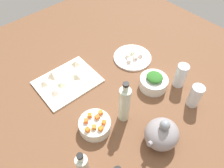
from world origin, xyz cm
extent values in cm
cube|color=brown|center=(0.00, 0.00, 1.50)|extent=(190.00, 190.00, 3.00)
cube|color=white|center=(14.56, -20.33, 3.50)|extent=(33.06, 26.25, 1.00)
cylinder|color=white|center=(-25.73, -10.19, 3.60)|extent=(22.78, 22.78, 1.20)
cylinder|color=white|center=(-18.01, 12.91, 6.13)|extent=(14.73, 14.73, 6.26)
cylinder|color=white|center=(21.03, 11.73, 5.76)|extent=(14.72, 14.72, 5.52)
ellipsoid|color=gray|center=(3.31, 35.64, 8.88)|extent=(15.55, 14.55, 11.77)
sphere|color=gray|center=(3.31, 35.64, 16.51)|extent=(4.35, 4.35, 4.35)
cylinder|color=gray|center=(9.92, 35.64, 10.36)|extent=(5.38, 2.00, 3.93)
cylinder|color=silver|center=(37.42, 25.85, 11.63)|extent=(4.61, 4.61, 17.25)
cylinder|color=silver|center=(37.42, 25.85, 21.63)|extent=(2.07, 2.07, 2.75)
cylinder|color=black|center=(37.42, 25.85, 23.61)|extent=(2.30, 2.30, 1.20)
cylinder|color=silver|center=(6.90, 16.05, 13.27)|extent=(5.31, 5.31, 20.55)
cylinder|color=silver|center=(6.90, 16.05, 25.19)|extent=(2.39, 2.39, 3.29)
cylinder|color=black|center=(6.90, 16.05, 27.44)|extent=(2.65, 2.65, 1.20)
cylinder|color=white|center=(-24.39, 33.50, 9.36)|extent=(6.08, 6.08, 12.73)
cylinder|color=white|center=(-29.52, 20.91, 9.97)|extent=(6.02, 6.02, 13.95)
cube|color=orange|center=(20.72, 7.97, 9.42)|extent=(2.49, 2.49, 1.80)
cube|color=orange|center=(23.02, 13.99, 9.42)|extent=(2.54, 2.54, 1.80)
cube|color=orange|center=(18.80, 10.96, 9.42)|extent=(1.84, 1.84, 1.80)
cube|color=orange|center=(21.36, 16.42, 9.42)|extent=(1.95, 1.95, 1.80)
cube|color=orange|center=(25.91, 13.05, 9.42)|extent=(1.94, 1.94, 1.80)
cube|color=orange|center=(18.34, 15.10, 9.42)|extent=(2.48, 2.48, 1.80)
cube|color=orange|center=(16.03, 10.15, 9.42)|extent=(2.33, 2.33, 1.80)
cube|color=orange|center=(23.75, 9.12, 9.42)|extent=(2.52, 2.52, 1.80)
ellipsoid|color=#317628|center=(-18.01, 12.91, 10.70)|extent=(8.75, 9.02, 2.88)
cube|color=#ECE9CE|center=(-23.46, -11.87, 5.30)|extent=(2.78, 2.78, 2.20)
cube|color=silver|center=(-25.66, -7.72, 5.30)|extent=(2.81, 2.81, 2.20)
cube|color=#E8F2CA|center=(-27.72, -11.98, 5.30)|extent=(2.83, 2.83, 2.20)
cube|color=white|center=(-29.62, -7.20, 5.30)|extent=(3.11, 3.11, 2.20)
cube|color=white|center=(-21.08, -8.47, 5.30)|extent=(3.05, 3.05, 2.20)
pyramid|color=beige|center=(25.16, -26.68, 5.29)|extent=(5.70, 5.46, 2.58)
pyramid|color=beige|center=(18.72, -28.71, 5.47)|extent=(5.76, 6.42, 2.94)
pyramid|color=beige|center=(9.38, -19.06, 5.37)|extent=(5.11, 5.50, 2.74)
pyramid|color=beige|center=(3.69, -27.85, 5.30)|extent=(6.16, 6.17, 2.60)
pyramid|color=beige|center=(18.67, -19.92, 5.15)|extent=(5.84, 5.83, 2.30)
pyramid|color=beige|center=(23.98, -17.58, 5.02)|extent=(6.15, 5.99, 2.05)
camera|label=1|loc=(47.79, 53.35, 93.44)|focal=34.55mm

